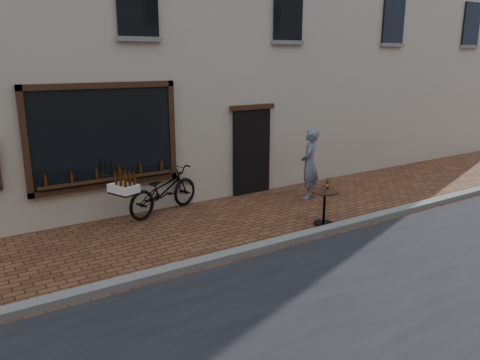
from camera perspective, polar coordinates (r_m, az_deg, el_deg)
ground at (r=8.70m, az=3.86°, el=-8.79°), size 90.00×90.00×0.00m
kerb at (r=8.82m, az=3.09°, el=-8.01°), size 90.00×0.25×0.12m
cargo_bicycle at (r=10.79m, az=-9.48°, el=-1.24°), size 2.41×1.41×1.14m
bistro_table at (r=10.09m, az=10.28°, el=-2.44°), size 0.58×0.58×1.00m
pedestrian at (r=11.84m, az=8.48°, el=1.94°), size 0.77×0.73×1.78m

